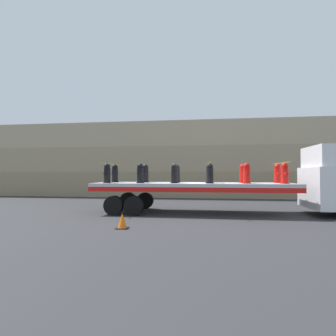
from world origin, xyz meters
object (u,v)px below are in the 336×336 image
object	(u,v)px
fire_hydrant_black_far_3	(209,174)
fire_hydrant_red_near_5	(285,174)
fire_hydrant_black_near_1	(140,174)
fire_hydrant_black_near_3	(210,174)
fire_hydrant_black_far_0	(115,174)
traffic_cone	(122,221)
fire_hydrant_red_near_4	(247,174)
fire_hydrant_black_far_1	(145,174)
fire_hydrant_red_far_5	(278,174)
fire_hydrant_black_near_2	(174,174)
fire_hydrant_red_far_4	(243,174)
fire_hydrant_black_near_0	(107,174)
fire_hydrant_black_far_2	(177,174)
flatbed_trailer	(180,188)

from	to	relation	value
fire_hydrant_black_far_3	fire_hydrant_red_near_5	world-z (taller)	same
fire_hydrant_black_near_1	fire_hydrant_black_near_3	size ratio (longest dim) A/B	1.00
fire_hydrant_black_near_3	fire_hydrant_black_far_0	bearing A→B (deg)	167.08
fire_hydrant_black_far_3	traffic_cone	size ratio (longest dim) A/B	1.79
fire_hydrant_black_near_1	fire_hydrant_red_near_4	distance (m)	4.65
fire_hydrant_black_far_1	fire_hydrant_red_far_5	world-z (taller)	same
fire_hydrant_black_near_1	fire_hydrant_red_far_5	size ratio (longest dim) A/B	1.00
fire_hydrant_black_near_2	fire_hydrant_red_far_4	world-z (taller)	same
fire_hydrant_black_near_0	fire_hydrant_red_near_4	distance (m)	6.20
fire_hydrant_black_far_0	fire_hydrant_black_far_2	xyz separation A→B (m)	(3.10, 0.00, 0.00)
traffic_cone	fire_hydrant_black_near_2	bearing A→B (deg)	66.97
fire_hydrant_black_far_2	fire_hydrant_red_near_4	size ratio (longest dim) A/B	1.00
fire_hydrant_black_far_0	fire_hydrant_black_near_1	distance (m)	1.88
fire_hydrant_black_near_2	fire_hydrant_red_near_4	distance (m)	3.10
flatbed_trailer	fire_hydrant_red_far_4	xyz separation A→B (m)	(2.88, 0.53, 0.68)
fire_hydrant_black_near_0	fire_hydrant_black_near_1	world-z (taller)	same
fire_hydrant_red_near_4	fire_hydrant_red_far_4	xyz separation A→B (m)	(0.00, 1.07, 0.00)
fire_hydrant_black_near_1	fire_hydrant_black_near_2	xyz separation A→B (m)	(1.55, 0.00, 0.00)
fire_hydrant_black_near_2	fire_hydrant_black_far_3	distance (m)	1.88
fire_hydrant_black_near_1	fire_hydrant_black_far_1	bearing A→B (deg)	90.00
fire_hydrant_black_near_1	fire_hydrant_black_far_2	world-z (taller)	same
flatbed_trailer	fire_hydrant_red_near_4	distance (m)	3.01
fire_hydrant_black_near_0	fire_hydrant_black_near_3	bearing A→B (deg)	0.00
fire_hydrant_red_near_4	fire_hydrant_red_far_4	size ratio (longest dim) A/B	1.00
fire_hydrant_black_near_1	fire_hydrant_red_far_4	size ratio (longest dim) A/B	1.00
flatbed_trailer	fire_hydrant_black_far_2	bearing A→B (deg)	111.90
fire_hydrant_black_near_0	fire_hydrant_black_near_1	size ratio (longest dim) A/B	1.00
fire_hydrant_black_near_3	fire_hydrant_black_far_3	bearing A→B (deg)	90.00
fire_hydrant_red_near_5	fire_hydrant_black_near_2	bearing A→B (deg)	180.00
fire_hydrant_black_near_2	traffic_cone	size ratio (longest dim) A/B	1.79
fire_hydrant_black_near_3	fire_hydrant_black_near_0	bearing A→B (deg)	180.00
flatbed_trailer	fire_hydrant_red_far_5	distance (m)	4.52
flatbed_trailer	fire_hydrant_black_far_2	distance (m)	0.89
fire_hydrant_black_near_1	fire_hydrant_black_near_2	world-z (taller)	same
flatbed_trailer	fire_hydrant_black_far_0	xyz separation A→B (m)	(-3.31, 0.53, 0.68)
flatbed_trailer	traffic_cone	bearing A→B (deg)	-112.87
fire_hydrant_black_near_0	fire_hydrant_black_far_2	world-z (taller)	same
fire_hydrant_black_near_0	fire_hydrant_red_far_4	bearing A→B (deg)	9.76
fire_hydrant_black_near_2	fire_hydrant_black_near_3	world-z (taller)	same
flatbed_trailer	fire_hydrant_red_far_4	world-z (taller)	fire_hydrant_red_far_4
fire_hydrant_black_near_1	fire_hydrant_black_near_2	size ratio (longest dim) A/B	1.00
fire_hydrant_black_near_1	fire_hydrant_black_far_2	size ratio (longest dim) A/B	1.00
flatbed_trailer	fire_hydrant_black_far_2	world-z (taller)	fire_hydrant_black_far_2
fire_hydrant_black_near_2	fire_hydrant_red_near_5	world-z (taller)	same
traffic_cone	flatbed_trailer	bearing A→B (deg)	67.13
fire_hydrant_black_near_1	fire_hydrant_red_far_4	xyz separation A→B (m)	(4.65, 1.07, 0.00)
fire_hydrant_black_far_0	fire_hydrant_red_near_4	distance (m)	6.29
fire_hydrant_black_far_2	fire_hydrant_black_far_3	distance (m)	1.55
fire_hydrant_black_near_0	fire_hydrant_black_far_0	distance (m)	1.07
fire_hydrant_black_near_3	fire_hydrant_red_far_4	bearing A→B (deg)	34.54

